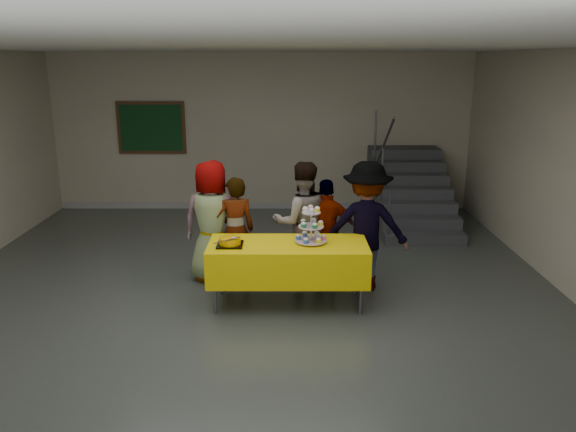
# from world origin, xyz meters

# --- Properties ---
(room_shell) EXTENTS (10.00, 10.04, 3.02)m
(room_shell) POSITION_xyz_m (0.00, 0.02, 2.13)
(room_shell) COLOR #4C514C
(room_shell) RESTS_ON ground
(bake_table) EXTENTS (1.88, 0.78, 0.77)m
(bake_table) POSITION_xyz_m (0.51, 0.45, 0.56)
(bake_table) COLOR #595960
(bake_table) RESTS_ON ground
(cupcake_stand) EXTENTS (0.38, 0.38, 0.44)m
(cupcake_stand) POSITION_xyz_m (0.78, 0.49, 0.95)
(cupcake_stand) COLOR silver
(cupcake_stand) RESTS_ON bake_table
(bear_cake) EXTENTS (0.32, 0.36, 0.12)m
(bear_cake) POSITION_xyz_m (-0.17, 0.38, 0.83)
(bear_cake) COLOR black
(bear_cake) RESTS_ON bake_table
(schoolchild_a) EXTENTS (0.89, 0.68, 1.62)m
(schoolchild_a) POSITION_xyz_m (-0.49, 1.24, 0.81)
(schoolchild_a) COLOR slate
(schoolchild_a) RESTS_ON ground
(schoolchild_b) EXTENTS (0.59, 0.47, 1.42)m
(schoolchild_b) POSITION_xyz_m (-0.18, 1.17, 0.71)
(schoolchild_b) COLOR #5C5B65
(schoolchild_b) RESTS_ON ground
(schoolchild_c) EXTENTS (0.87, 0.73, 1.61)m
(schoolchild_c) POSITION_xyz_m (0.69, 1.23, 0.81)
(schoolchild_c) COLOR slate
(schoolchild_c) RESTS_ON ground
(schoolchild_d) EXTENTS (0.82, 0.35, 1.39)m
(schoolchild_d) POSITION_xyz_m (1.02, 1.18, 0.69)
(schoolchild_d) COLOR slate
(schoolchild_d) RESTS_ON ground
(schoolchild_e) EXTENTS (1.14, 0.76, 1.66)m
(schoolchild_e) POSITION_xyz_m (1.50, 0.98, 0.83)
(schoolchild_e) COLOR slate
(schoolchild_e) RESTS_ON ground
(staircase) EXTENTS (1.30, 2.40, 2.04)m
(staircase) POSITION_xyz_m (2.70, 4.13, 0.49)
(staircase) COLOR #424447
(staircase) RESTS_ON ground
(noticeboard) EXTENTS (1.30, 0.05, 1.00)m
(noticeboard) POSITION_xyz_m (-2.11, 4.96, 1.60)
(noticeboard) COLOR #472B16
(noticeboard) RESTS_ON ground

